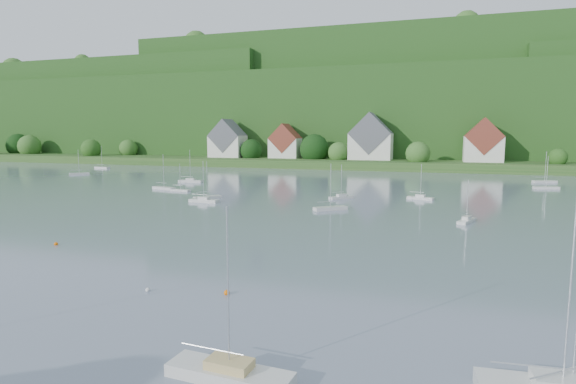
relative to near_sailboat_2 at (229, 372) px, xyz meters
The scene contains 11 objects.
far_shore_strip 174.08m from the near_sailboat_2, 96.77° to the left, with size 600.00×60.00×3.00m, color #27501E.
forested_ridge 243.31m from the near_sailboat_2, 94.77° to the left, with size 620.00×181.22×69.89m.
village_building_0 177.04m from the near_sailboat_2, 115.29° to the left, with size 14.00×10.40×16.00m.
village_building_1 169.77m from the near_sailboat_2, 107.34° to the left, with size 12.00×9.36×14.00m.
village_building_2 161.91m from the near_sailboat_2, 95.52° to the left, with size 16.00×11.44×18.00m.
village_building_3 160.99m from the near_sailboat_2, 81.25° to the left, with size 13.00×10.40×15.50m.
near_sailboat_2 is the anchor object (origin of this frame).
mooring_buoy_1 16.73m from the near_sailboat_2, 139.17° to the left, with size 0.39×0.39×0.39m, color silver.
mooring_buoy_2 13.72m from the near_sailboat_2, 116.02° to the left, with size 0.49×0.49×0.49m, color orange.
mooring_buoy_3 39.23m from the near_sailboat_2, 146.49° to the left, with size 0.46×0.46×0.46m, color orange.
far_sailboat_cluster 88.33m from the near_sailboat_2, 95.85° to the left, with size 200.18×75.47×8.71m.
Camera 1 is at (30.87, 5.53, 13.21)m, focal length 29.31 mm.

